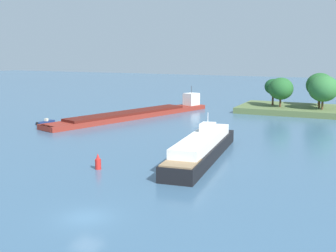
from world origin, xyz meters
name	(u,v)px	position (x,y,z in m)	size (l,w,h in m)	color
ground_plane	(86,218)	(0.00, 0.00, 0.00)	(400.00, 400.00, 0.00)	#3D607F
white_riverboat	(202,148)	(1.98, 22.71, 1.43)	(6.38, 23.84, 5.57)	black
small_motorboat	(45,122)	(-34.49, 35.87, 0.23)	(1.25, 4.41, 0.90)	navy
cargo_barge	(137,113)	(-22.26, 50.09, 0.78)	(17.72, 40.98, 5.52)	maroon
channel_buoy_red	(98,162)	(-7.38, 12.98, 0.81)	(0.70, 0.70, 1.90)	red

